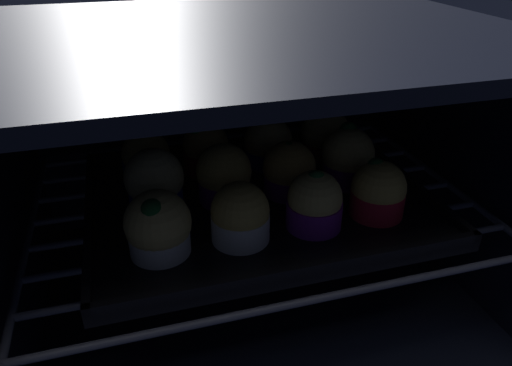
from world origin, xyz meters
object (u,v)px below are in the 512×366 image
(muffin_row1_col1, at_px, (224,176))
(muffin_row2_col3, at_px, (325,135))
(muffin_row1_col3, at_px, (348,158))
(muffin_row2_col2, at_px, (268,144))
(muffin_row0_col2, at_px, (315,203))
(muffin_row2_col0, at_px, (146,158))
(baking_tray, at_px, (256,199))
(muffin_row0_col3, at_px, (378,192))
(muffin_row1_col0, at_px, (155,183))
(muffin_row0_col0, at_px, (158,227))
(muffin_row1_col2, at_px, (289,171))
(muffin_row2_col1, at_px, (206,149))
(muffin_row0_col1, at_px, (240,216))

(muffin_row1_col1, relative_size, muffin_row2_col3, 0.93)
(muffin_row1_col3, xyz_separation_m, muffin_row2_col2, (-0.08, 0.08, -0.00))
(muffin_row0_col2, bearing_deg, muffin_row2_col0, 136.07)
(baking_tray, relative_size, muffin_row0_col3, 5.91)
(muffin_row0_col2, distance_m, muffin_row0_col3, 0.08)
(muffin_row1_col0, relative_size, muffin_row1_col1, 1.05)
(muffin_row1_col0, xyz_separation_m, muffin_row1_col3, (0.25, 0.00, -0.00))
(muffin_row0_col0, relative_size, muffin_row1_col2, 1.02)
(muffin_row1_col0, bearing_deg, muffin_row2_col1, 47.91)
(muffin_row1_col2, relative_size, muffin_row1_col3, 0.86)
(muffin_row1_col0, xyz_separation_m, muffin_row1_col2, (0.16, -0.00, -0.01))
(muffin_row1_col1, xyz_separation_m, muffin_row1_col2, (0.08, -0.00, -0.00))
(muffin_row1_col3, bearing_deg, muffin_row2_col3, 86.85)
(muffin_row0_col3, distance_m, muffin_row1_col3, 0.08)
(muffin_row1_col1, xyz_separation_m, muffin_row2_col0, (-0.09, 0.08, -0.00))
(muffin_row0_col2, bearing_deg, muffin_row2_col2, 90.67)
(muffin_row1_col1, height_order, muffin_row2_col2, muffin_row1_col1)
(muffin_row1_col0, height_order, muffin_row2_col2, muffin_row1_col0)
(muffin_row1_col2, relative_size, muffin_row2_col2, 1.00)
(muffin_row0_col0, relative_size, muffin_row0_col1, 1.05)
(muffin_row1_col0, distance_m, muffin_row2_col3, 0.26)
(muffin_row2_col0, bearing_deg, muffin_row0_col1, -63.06)
(muffin_row0_col0, relative_size, muffin_row2_col2, 1.02)
(muffin_row0_col3, xyz_separation_m, muffin_row1_col3, (0.00, 0.08, 0.01))
(muffin_row0_col1, relative_size, muffin_row0_col2, 0.97)
(muffin_row1_col1, bearing_deg, muffin_row1_col2, -2.90)
(baking_tray, height_order, muffin_row1_col2, muffin_row1_col2)
(muffin_row1_col1, height_order, muffin_row2_col3, muffin_row2_col3)
(muffin_row1_col2, distance_m, muffin_row2_col2, 0.08)
(muffin_row2_col0, height_order, muffin_row2_col2, same)
(muffin_row2_col0, bearing_deg, muffin_row1_col1, -42.21)
(muffin_row1_col1, height_order, muffin_row1_col3, muffin_row1_col3)
(muffin_row0_col3, xyz_separation_m, muffin_row2_col3, (0.01, 0.17, 0.00))
(muffin_row0_col3, xyz_separation_m, muffin_row2_col0, (-0.25, 0.16, 0.00))
(muffin_row1_col3, relative_size, muffin_row2_col1, 1.06)
(muffin_row1_col1, height_order, muffin_row1_col2, muffin_row1_col1)
(muffin_row2_col1, bearing_deg, muffin_row0_col3, -44.42)
(baking_tray, xyz_separation_m, muffin_row1_col2, (0.04, -0.00, 0.03))
(muffin_row0_col3, bearing_deg, muffin_row0_col1, -178.24)
(muffin_row1_col3, bearing_deg, muffin_row1_col0, -179.84)
(muffin_row0_col1, relative_size, muffin_row1_col0, 0.87)
(muffin_row0_col0, bearing_deg, muffin_row0_col2, 0.47)
(muffin_row2_col3, bearing_deg, baking_tray, -146.25)
(baking_tray, distance_m, muffin_row0_col3, 0.15)
(muffin_row0_col3, relative_size, muffin_row1_col2, 1.01)
(muffin_row2_col3, bearing_deg, muffin_row1_col0, -161.54)
(muffin_row0_col1, relative_size, muffin_row0_col3, 0.97)
(baking_tray, relative_size, muffin_row0_col1, 6.11)
(muffin_row1_col0, relative_size, muffin_row1_col3, 0.96)
(muffin_row0_col1, distance_m, muffin_row2_col0, 0.18)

